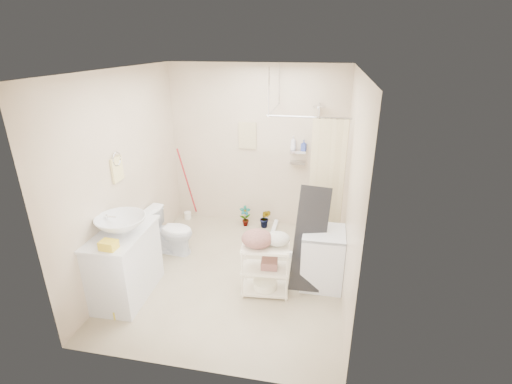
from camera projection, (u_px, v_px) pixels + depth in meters
floor at (234, 273)px, 4.97m from camera, size 3.20×3.20×0.00m
ceiling at (229, 70)px, 3.98m from camera, size 2.80×3.20×0.04m
wall_back at (257, 148)px, 5.93m from camera, size 2.80×0.04×2.60m
wall_front at (183, 251)px, 3.02m from camera, size 2.80×0.04×2.60m
wall_left at (126, 175)px, 4.72m from camera, size 0.04×3.20×2.60m
wall_right at (351, 191)px, 4.23m from camera, size 0.04×3.20×2.60m
vanity at (125, 264)px, 4.40m from camera, size 0.58×1.00×0.86m
sink at (121, 225)px, 4.19m from camera, size 0.60×0.60×0.19m
counter_basket at (109, 245)px, 3.87m from camera, size 0.18×0.14×0.09m
floor_basket at (123, 310)px, 4.18m from camera, size 0.32×0.28×0.15m
toilet at (171, 231)px, 5.37m from camera, size 0.70×0.44×0.68m
mop at (185, 184)px, 6.25m from camera, size 0.13×0.13×1.29m
potted_plant_a at (245, 216)px, 6.19m from camera, size 0.21×0.17×0.35m
potted_plant_b at (265, 218)px, 6.13m from camera, size 0.20×0.17×0.33m
hanging_towel at (247, 136)px, 5.86m from camera, size 0.28×0.03×0.42m
towel_ring at (117, 168)px, 4.47m from camera, size 0.04×0.22×0.34m
tp_holder at (136, 215)px, 4.98m from camera, size 0.08×0.12×0.14m
shower at (307, 178)px, 5.37m from camera, size 1.10×1.10×2.10m
shampoo_bottle_a at (293, 143)px, 5.72m from camera, size 0.09×0.09×0.21m
shampoo_bottle_b at (304, 145)px, 5.70m from camera, size 0.09×0.09×0.16m
washing_machine at (322, 258)px, 4.63m from camera, size 0.51×0.53×0.75m
laundry_rack at (265, 265)px, 4.46m from camera, size 0.59×0.38×0.78m
ironing_board at (310, 239)px, 4.48m from camera, size 0.40×0.19×1.34m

